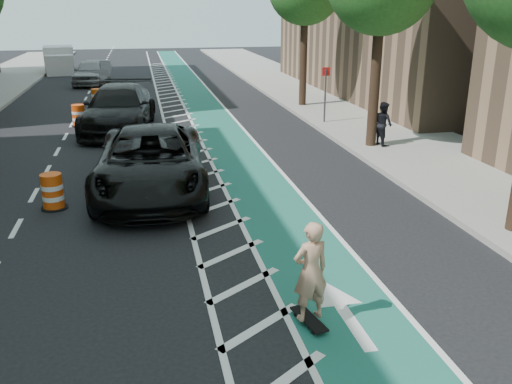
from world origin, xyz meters
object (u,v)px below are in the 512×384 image
object	(u,v)px
skateboarder	(311,271)
suv_far	(119,109)
suv_near	(151,162)
barrel_a	(53,192)

from	to	relation	value
skateboarder	suv_far	bearing A→B (deg)	-90.69
suv_near	suv_far	xyz separation A→B (m)	(-1.07, 8.35, 0.03)
skateboarder	barrel_a	bearing A→B (deg)	-66.34
suv_near	barrel_a	xyz separation A→B (m)	(-2.50, -0.81, -0.44)
barrel_a	suv_near	bearing A→B (deg)	17.97
suv_far	skateboarder	bearing A→B (deg)	-70.28
skateboarder	suv_near	size ratio (longest dim) A/B	0.27
suv_near	suv_far	size ratio (longest dim) A/B	1.01
suv_near	suv_far	distance (m)	8.42
suv_near	barrel_a	distance (m)	2.67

